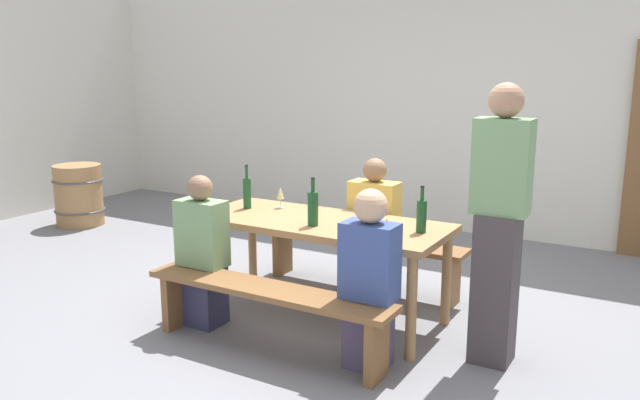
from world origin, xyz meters
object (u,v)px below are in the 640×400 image
wine_glass_0 (387,225)px  standing_host (498,229)px  wine_bottle_2 (313,208)px  wine_glass_1 (280,194)px  bench_far (362,249)px  bench_near (267,301)px  wine_barrel (79,195)px  wine_bottle_1 (421,215)px  wine_bottle_0 (247,192)px  seated_guest_near_0 (203,255)px  tasting_table (320,231)px  seated_guest_far_0 (374,234)px  seated_guest_near_1 (369,283)px

wine_glass_0 → standing_host: standing_host is taller
wine_bottle_2 → wine_glass_1: (-0.51, 0.35, -0.01)m
bench_far → wine_glass_0: wine_glass_0 is taller
bench_near → wine_barrel: bearing=156.4°
wine_glass_1 → bench_near: bearing=-61.8°
standing_host → bench_far: bearing=-30.4°
wine_bottle_2 → wine_glass_0: size_ratio=2.31×
wine_barrel → wine_bottle_1: bearing=-11.7°
wine_glass_1 → wine_barrel: size_ratio=0.24×
wine_bottle_0 → seated_guest_near_0: (0.03, -0.59, -0.36)m
tasting_table → wine_bottle_2: 0.27m
wine_glass_0 → wine_barrel: wine_glass_0 is taller
wine_bottle_2 → wine_glass_1: 0.62m
bench_near → wine_bottle_2: wine_bottle_2 is taller
seated_guest_far_0 → wine_bottle_1: bearing=49.4°
wine_glass_1 → wine_bottle_2: bearing=-34.6°
wine_bottle_0 → wine_glass_0: (1.34, -0.31, -0.02)m
seated_guest_near_1 → seated_guest_far_0: (-0.49, 1.09, -0.01)m
bench_far → wine_glass_0: (0.65, -0.96, 0.51)m
seated_guest_near_0 → seated_guest_near_1: (1.33, 0.00, 0.03)m
standing_host → wine_bottle_2: bearing=3.9°
bench_near → seated_guest_far_0: seated_guest_far_0 is taller
wine_bottle_1 → wine_glass_1: (-1.24, 0.14, -0.00)m
bench_near → standing_host: standing_host is taller
wine_barrel → seated_guest_near_1: bearing=-18.8°
tasting_table → wine_glass_1: 0.54m
seated_guest_near_1 → wine_bottle_0: bearing=66.5°
wine_glass_1 → seated_guest_near_0: seated_guest_near_0 is taller
seated_guest_far_0 → standing_host: size_ratio=0.65×
wine_glass_1 → wine_bottle_1: bearing=-6.6°
bench_far → seated_guest_near_0: seated_guest_near_0 is taller
wine_bottle_1 → standing_host: bearing=-12.5°
wine_bottle_2 → seated_guest_far_0: size_ratio=0.30×
wine_bottle_0 → wine_glass_1: wine_bottle_0 is taller
bench_far → wine_glass_1: wine_glass_1 is taller
wine_bottle_2 → wine_glass_0: (0.61, -0.10, -0.02)m
wine_bottle_2 → bench_near: bearing=-94.3°
seated_guest_near_0 → standing_host: bearing=-76.8°
wine_barrel → seated_guest_near_0: bearing=-25.7°
wine_glass_0 → seated_guest_near_1: 0.41m
wine_glass_0 → wine_bottle_2: bearing=171.1°
wine_glass_1 → seated_guest_far_0: seated_guest_far_0 is taller
seated_guest_far_0 → wine_barrel: 4.08m
tasting_table → wine_barrel: size_ratio=2.64×
wine_barrel → wine_glass_0: bearing=-15.6°
wine_glass_1 → seated_guest_far_0: (0.65, 0.36, -0.32)m
bench_far → seated_guest_near_1: size_ratio=1.57×
wine_bottle_2 → seated_guest_far_0: bearing=78.8°
tasting_table → wine_bottle_0: 0.73m
seated_guest_near_1 → wine_barrel: bearing=71.2°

